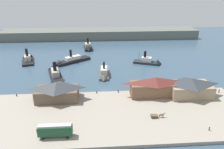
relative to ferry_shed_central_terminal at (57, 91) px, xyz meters
The scene contains 21 objects.
ground_plane 22.99m from the ferry_shed_central_terminal, 24.91° to the left, with size 320.00×320.00×0.00m, color #385166.
quay_promenade 24.32m from the ferry_shed_central_terminal, 31.70° to the right, with size 110.00×36.00×1.20m, color #9E9384.
seawall_edge 21.65m from the ferry_shed_central_terminal, 16.03° to the left, with size 110.00×0.80×1.00m, color gray.
ferry_shed_central_terminal is the anchor object (origin of this frame).
ferry_shed_customs_shed 41.65m from the ferry_shed_central_terminal, ahead, with size 21.48×7.84×8.48m.
ferry_shed_west_terminal 56.85m from the ferry_shed_central_terminal, ahead, with size 18.03×10.84×8.12m.
street_tram 25.01m from the ferry_shed_central_terminal, 82.36° to the right, with size 10.71×2.63×4.50m.
horse_cart 41.76m from the ferry_shed_central_terminal, 23.27° to the right, with size 5.39×1.57×1.87m.
pedestrian_at_waters_edge 59.16m from the ferry_shed_central_terminal, 25.13° to the right, with size 0.38×0.38×1.53m.
pedestrian_near_east_shed 20.10m from the ferry_shed_central_terminal, 84.57° to the right, with size 0.39×0.39×1.60m.
pedestrian_standing_center 71.35m from the ferry_shed_central_terminal, ahead, with size 0.41×0.41×1.64m.
mooring_post_center_west 26.73m from the ferry_shed_central_terminal, ahead, with size 0.44×0.44×0.90m, color black.
mooring_post_center_east 19.08m from the ferry_shed_central_terminal, 167.60° to the left, with size 0.44×0.44×0.90m, color black.
mooring_post_east 17.32m from the ferry_shed_central_terminal, 14.44° to the left, with size 0.44×0.44×0.90m, color black.
ferry_outer_harbor 49.52m from the ferry_shed_central_terminal, 91.28° to the left, with size 23.74×19.48×10.26m.
ferry_moored_east 80.80m from the ferry_shed_central_terminal, 82.64° to the left, with size 7.68×17.34×10.73m.
ferry_moored_west 67.11m from the ferry_shed_central_terminal, 41.41° to the left, with size 18.49×11.47×9.88m.
ferry_departing_north 33.11m from the ferry_shed_central_terminal, 51.47° to the left, with size 5.94×17.40×9.59m.
ferry_mid_harbor 63.03m from the ferry_shed_central_terminal, 116.84° to the left, with size 11.20×20.02×11.45m.
ferry_approaching_east 29.40m from the ferry_shed_central_terminal, 102.22° to the left, with size 12.16×25.70×11.01m.
far_headland 121.17m from the ferry_shed_central_terminal, 80.34° to the left, with size 180.00×24.00×8.00m, color #60665B.
Camera 1 is at (-3.18, -90.56, 45.53)m, focal length 34.31 mm.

